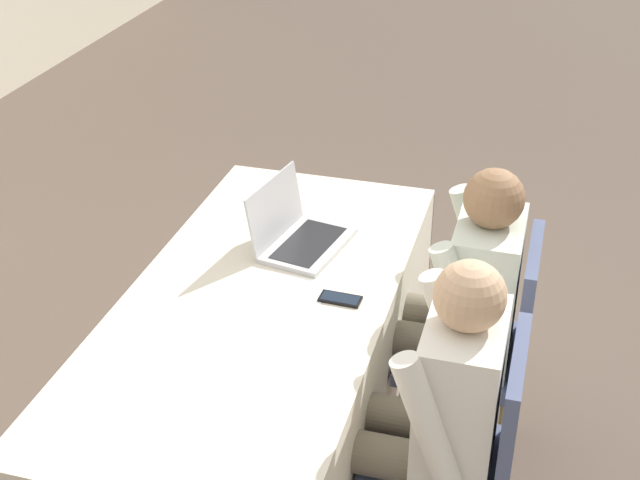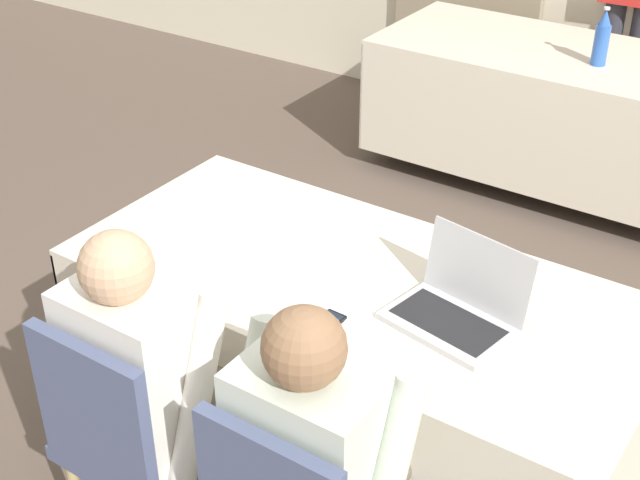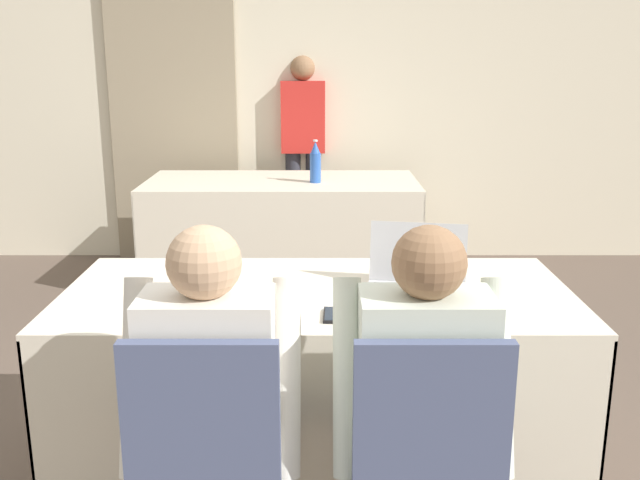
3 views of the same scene
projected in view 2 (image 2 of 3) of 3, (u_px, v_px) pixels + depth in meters
ground_plane at (353, 451)px, 3.21m from camera, size 24.00×24.00×0.00m
conference_table_near at (357, 323)px, 2.91m from camera, size 1.88×0.87×0.75m
conference_table_far at (554, 83)px, 4.72m from camera, size 1.88×0.87×0.75m
laptop at (457, 308)px, 2.60m from camera, size 0.40×0.33×0.24m
cell_phone at (325, 325)px, 2.60m from camera, size 0.07×0.14×0.01m
paper_beside_laptop at (360, 293)px, 2.75m from camera, size 0.23×0.31×0.00m
water_bottle at (602, 39)px, 4.38m from camera, size 0.08×0.08×0.29m
chair_near_left at (133, 436)px, 2.56m from camera, size 0.44×0.44×0.91m
person_checkered_shirt at (152, 374)px, 2.55m from camera, size 0.50×0.52×1.17m
person_white_shirt at (323, 458)px, 2.27m from camera, size 0.50×0.52×1.17m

